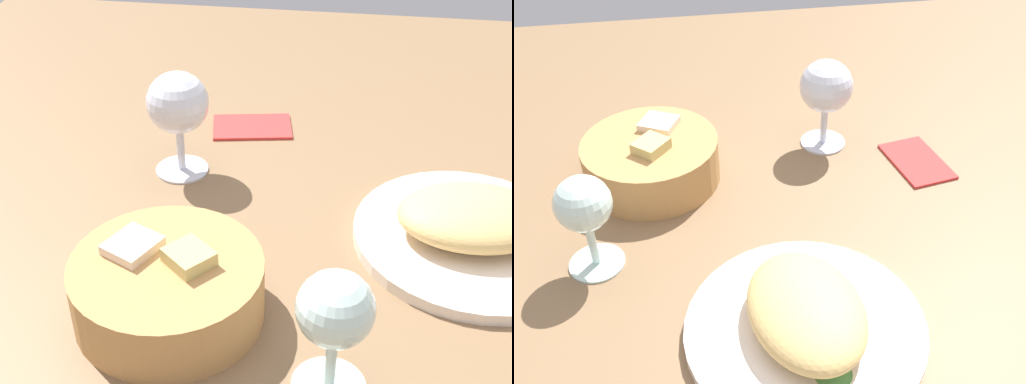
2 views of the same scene
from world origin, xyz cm
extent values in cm
cube|color=olive|center=(0.00, 0.00, -1.00)|extent=(140.00, 140.00, 2.00)
cylinder|color=white|center=(-16.67, 1.39, 0.70)|extent=(25.53, 25.53, 1.40)
ellipsoid|color=#E3BA6D|center=(-16.67, 1.39, 3.71)|extent=(18.01, 13.92, 4.61)
cylinder|color=tan|center=(13.36, 16.69, 3.12)|extent=(18.51, 18.51, 6.24)
cube|color=beige|center=(16.93, 15.21, 4.89)|extent=(5.90, 6.12, 4.73)
cube|color=tan|center=(11.17, 16.36, 5.67)|extent=(5.52, 5.48, 4.10)
cylinder|color=silver|center=(18.23, -8.75, 0.30)|extent=(6.74, 6.74, 0.60)
cylinder|color=silver|center=(18.23, -8.75, 3.22)|extent=(1.00, 1.00, 5.25)
sphere|color=silver|center=(18.23, -8.75, 9.70)|extent=(7.70, 7.70, 7.70)
cylinder|color=silver|center=(-2.55, 23.69, 3.35)|extent=(1.00, 1.00, 5.49)
sphere|color=silver|center=(-2.55, 23.69, 9.34)|extent=(6.50, 6.50, 6.50)
cube|color=red|center=(11.00, -21.07, 0.40)|extent=(12.08, 8.86, 0.80)
camera|label=1|loc=(-2.19, 64.31, 47.99)|focal=48.62mm
camera|label=2|loc=(-57.43, 11.90, 52.52)|focal=43.32mm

